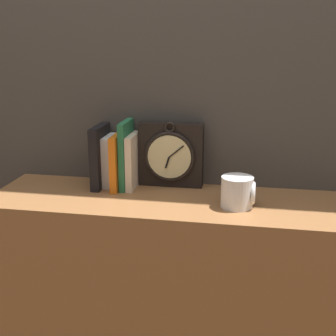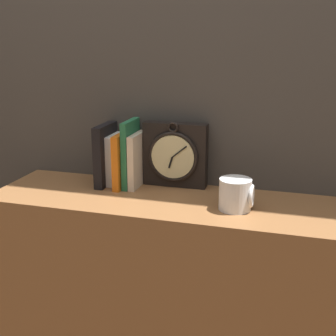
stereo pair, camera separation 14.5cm
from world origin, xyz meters
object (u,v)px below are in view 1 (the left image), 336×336
object	(u,v)px
clock	(171,155)
mug	(238,192)
book_slot0_black	(100,156)
book_slot1_white	(111,161)
book_slot4_cream	(133,161)
book_slot2_orange	(119,161)
book_slot3_green	(126,155)

from	to	relation	value
clock	mug	distance (m)	0.29
book_slot0_black	book_slot1_white	bearing A→B (deg)	25.58
mug	book_slot4_cream	bearing A→B (deg)	160.42
clock	mug	size ratio (longest dim) A/B	2.23
clock	book_slot2_orange	distance (m)	0.18
clock	book_slot1_white	xyz separation A→B (m)	(-0.20, -0.03, -0.02)
book_slot1_white	book_slot2_orange	xyz separation A→B (m)	(0.03, -0.02, 0.01)
clock	book_slot3_green	world-z (taller)	same
clock	book_slot0_black	size ratio (longest dim) A/B	1.09
book_slot0_black	book_slot4_cream	size ratio (longest dim) A/B	1.14
book_slot1_white	book_slot4_cream	size ratio (longest dim) A/B	0.94
book_slot0_black	mug	size ratio (longest dim) A/B	2.05
book_slot1_white	book_slot0_black	bearing A→B (deg)	-154.42
book_slot3_green	mug	distance (m)	0.40
clock	book_slot4_cream	world-z (taller)	clock
book_slot2_orange	book_slot4_cream	distance (m)	0.05
book_slot1_white	mug	xyz separation A→B (m)	(0.43, -0.14, -0.04)
book_slot0_black	mug	xyz separation A→B (m)	(0.47, -0.12, -0.06)
book_slot2_orange	clock	bearing A→B (deg)	15.67
book_slot1_white	book_slot4_cream	bearing A→B (deg)	-6.69
clock	book_slot1_white	bearing A→B (deg)	-171.79
book_slot0_black	book_slot2_orange	size ratio (longest dim) A/B	1.13
book_slot2_orange	book_slot3_green	xyz separation A→B (m)	(0.02, 0.01, 0.02)
book_slot2_orange	book_slot4_cream	xyz separation A→B (m)	(0.05, 0.01, -0.00)
book_slot0_black	book_slot1_white	world-z (taller)	book_slot0_black
book_slot3_green	book_slot4_cream	bearing A→B (deg)	1.94
book_slot3_green	book_slot0_black	bearing A→B (deg)	-176.26
mug	book_slot0_black	bearing A→B (deg)	165.63
book_slot1_white	book_slot4_cream	xyz separation A→B (m)	(0.08, -0.01, 0.01)
book_slot0_black	book_slot4_cream	xyz separation A→B (m)	(0.11, 0.01, -0.01)
book_slot1_white	book_slot2_orange	size ratio (longest dim) A/B	0.93
book_slot3_green	book_slot1_white	bearing A→B (deg)	169.86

